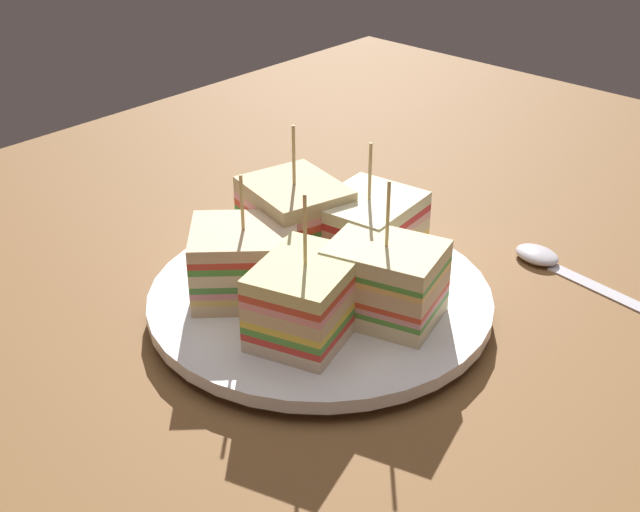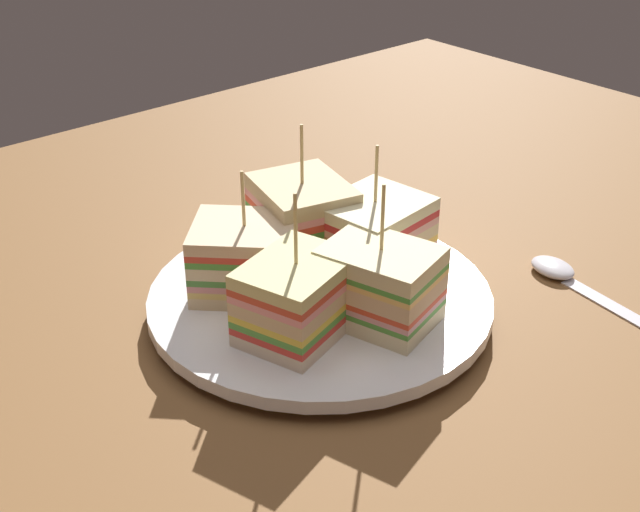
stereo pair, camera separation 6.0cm
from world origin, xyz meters
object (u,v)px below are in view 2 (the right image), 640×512
Objects in this scene: sandwich_wedge_0 at (303,222)px; sandwich_wedge_4 at (372,235)px; sandwich_wedge_1 at (247,258)px; sandwich_wedge_2 at (297,298)px; sandwich_wedge_3 at (379,285)px; plate at (320,300)px; spoon at (570,278)px; chip_pile at (316,285)px.

sandwich_wedge_0 reaches higher than sandwich_wedge_4.
sandwich_wedge_1 is 9.57cm from sandwich_wedge_4.
sandwich_wedge_3 is at bearing -41.33° from sandwich_wedge_2.
plate is at bearing -4.88° from sandwich_wedge_4.
plate is 2.29× the size of sandwich_wedge_0.
spoon is at bearing 12.82° from sandwich_wedge_1.
sandwich_wedge_2 reaches higher than plate.
sandwich_wedge_0 is (2.34, 4.69, 3.81)cm from plate.
sandwich_wedge_3 is 5.29cm from chip_pile.
plate is at bearing -12.14° from sandwich_wedge_0.
sandwich_wedge_3 is at bearing 5.30° from sandwich_wedge_0.
chip_pile reaches higher than plate.
chip_pile is (-3.04, -5.07, -2.08)cm from sandwich_wedge_0.
sandwich_wedge_2 is 23.12cm from spoon.
sandwich_wedge_4 is at bearing -55.54° from sandwich_wedge_3.
sandwich_wedge_0 reaches higher than chip_pile.
plate is 1.91cm from chip_pile.
spoon is at bearing -33.76° from sandwich_wedge_2.
sandwich_wedge_3 is at bearing -73.06° from chip_pile.
sandwich_wedge_0 is 6.07cm from sandwich_wedge_1.
sandwich_wedge_3 is 0.68× the size of spoon.
plate is 2.58× the size of sandwich_wedge_1.
sandwich_wedge_2 is (-0.79, -6.61, 0.09)cm from sandwich_wedge_1.
chip_pile is at bearing -151.53° from plate.
sandwich_wedge_0 is at bearing 54.02° from spoon.
spoon is (21.00, -13.21, -3.93)cm from sandwich_wedge_1.
sandwich_wedge_1 reaches higher than plate.
sandwich_wedge_2 is at bearing 10.30° from sandwich_wedge_4.
sandwich_wedge_0 is 5.36cm from sandwich_wedge_4.
spoon is (21.79, -6.60, -4.02)cm from sandwich_wedge_2.
sandwich_wedge_1 is 9.99cm from sandwich_wedge_3.
spoon is at bearing -26.59° from chip_pile.
plate is 2.41× the size of sandwich_wedge_2.
sandwich_wedge_3 is (5.19, -2.36, 0.05)cm from sandwich_wedge_2.
sandwich_wedge_4 is 16.03cm from spoon.
sandwich_wedge_2 reaches higher than sandwich_wedge_3.
chip_pile is at bearing -16.55° from sandwich_wedge_0.
sandwich_wedge_1 is 25.12cm from spoon.
sandwich_wedge_2 is 5.70cm from sandwich_wedge_3.
sandwich_wedge_3 is at bearing -18.89° from sandwich_wedge_1.
sandwich_wedge_1 is at bearing -29.07° from sandwich_wedge_4.
sandwich_wedge_2 is at bearing 49.79° from sandwich_wedge_3.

